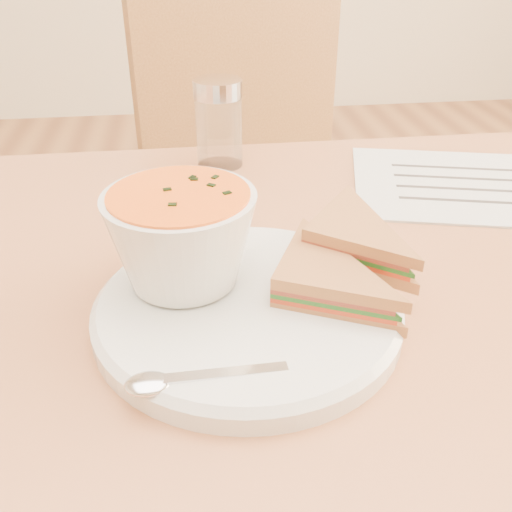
{
  "coord_description": "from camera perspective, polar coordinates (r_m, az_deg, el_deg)",
  "views": [
    {
      "loc": [
        -0.15,
        -0.47,
        1.05
      ],
      "look_at": [
        -0.09,
        -0.06,
        0.8
      ],
      "focal_mm": 40.0,
      "sensor_mm": 36.0,
      "label": 1
    }
  ],
  "objects": [
    {
      "name": "dining_table",
      "position": [
        0.84,
        6.15,
        -23.01
      ],
      "size": [
        1.0,
        0.7,
        0.75
      ],
      "primitive_type": null,
      "color": "#96532E",
      "rests_on": "floor"
    },
    {
      "name": "chair_far",
      "position": [
        1.13,
        3.08,
        1.56
      ],
      "size": [
        0.56,
        0.56,
        0.99
      ],
      "primitive_type": null,
      "rotation": [
        0.0,
        0.0,
        3.49
      ],
      "color": "brown",
      "rests_on": "floor"
    },
    {
      "name": "plate",
      "position": [
        0.49,
        -0.85,
        -5.45
      ],
      "size": [
        0.27,
        0.27,
        0.02
      ],
      "primitive_type": null,
      "rotation": [
        0.0,
        0.0,
        0.01
      ],
      "color": "silver",
      "rests_on": "dining_table"
    },
    {
      "name": "soup_bowl",
      "position": [
        0.49,
        -7.39,
        1.32
      ],
      "size": [
        0.15,
        0.15,
        0.09
      ],
      "primitive_type": null,
      "rotation": [
        0.0,
        0.0,
        -0.22
      ],
      "color": "silver",
      "rests_on": "plate"
    },
    {
      "name": "sandwich_half_a",
      "position": [
        0.47,
        1.42,
        -4.03
      ],
      "size": [
        0.15,
        0.15,
        0.03
      ],
      "primitive_type": null,
      "rotation": [
        0.0,
        0.0,
        -0.44
      ],
      "color": "#BF7F43",
      "rests_on": "plate"
    },
    {
      "name": "sandwich_half_b",
      "position": [
        0.51,
        4.53,
        1.04
      ],
      "size": [
        0.15,
        0.15,
        0.03
      ],
      "primitive_type": null,
      "rotation": [
        0.0,
        0.0,
        -0.65
      ],
      "color": "#BF7F43",
      "rests_on": "plate"
    },
    {
      "name": "spoon",
      "position": [
        0.41,
        -3.91,
        -11.82
      ],
      "size": [
        0.17,
        0.04,
        0.01
      ],
      "primitive_type": null,
      "rotation": [
        0.0,
        0.0,
        0.05
      ],
      "color": "silver",
      "rests_on": "plate"
    },
    {
      "name": "paper_menu",
      "position": [
        0.79,
        21.3,
        6.61
      ],
      "size": [
        0.36,
        0.3,
        0.0
      ],
      "primitive_type": null,
      "rotation": [
        0.0,
        0.0,
        -0.25
      ],
      "color": "silver",
      "rests_on": "dining_table"
    },
    {
      "name": "condiment_shaker",
      "position": [
        0.79,
        -3.73,
        13.09
      ],
      "size": [
        0.08,
        0.08,
        0.12
      ],
      "primitive_type": null,
      "rotation": [
        0.0,
        0.0,
        -0.18
      ],
      "color": "silver",
      "rests_on": "dining_table"
    }
  ]
}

